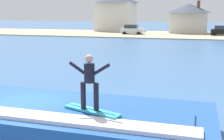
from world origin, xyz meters
The scene contains 9 objects.
ground_plane centered at (0.00, 0.00, 0.00)m, with size 260.00×260.00×0.00m, color #386399.
wave_crest centered at (1.90, 0.08, 0.48)m, with size 8.90×3.85×1.03m.
surfboard centered at (2.64, -0.39, 1.06)m, with size 1.98×1.01×0.06m.
surfer centered at (2.58, -0.39, 2.04)m, with size 1.30×0.32×1.69m.
shoreline_bank centered at (0.00, 46.56, 0.08)m, with size 120.00×17.90×0.15m.
car_near_shore centered at (-6.30, 45.07, 0.95)m, with size 4.06×2.25×1.86m.
car_far_shore centered at (9.37, 46.02, 0.94)m, with size 3.86×2.15×1.86m.
house_with_chimney centered at (-12.01, 54.29, 4.75)m, with size 9.71×9.71×8.72m.
house_small_cottage centered at (3.46, 51.69, 3.40)m, with size 8.66×8.66×6.29m.
Camera 1 is at (5.67, -8.46, 3.99)m, focal length 47.28 mm.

